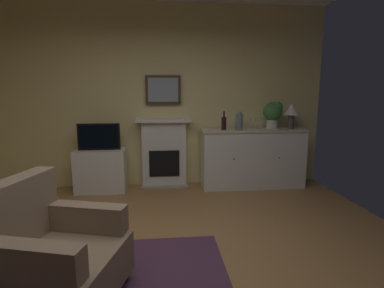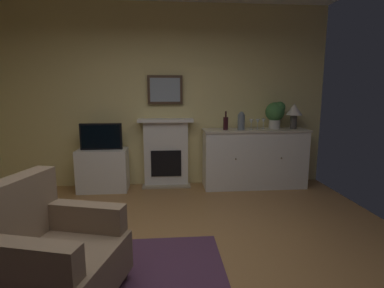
{
  "view_description": "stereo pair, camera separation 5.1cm",
  "coord_description": "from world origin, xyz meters",
  "px_view_note": "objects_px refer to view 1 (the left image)",
  "views": [
    {
      "loc": [
        -0.01,
        -2.34,
        1.53
      ],
      "look_at": [
        0.3,
        0.65,
        1.0
      ],
      "focal_mm": 28.16,
      "sensor_mm": 36.0,
      "label": 1
    },
    {
      "loc": [
        0.04,
        -2.35,
        1.53
      ],
      "look_at": [
        0.3,
        0.65,
        1.0
      ],
      "focal_mm": 28.16,
      "sensor_mm": 36.0,
      "label": 2
    }
  ],
  "objects_px": {
    "wine_glass_right": "(261,121)",
    "tv_set": "(99,137)",
    "table_lamp": "(292,111)",
    "wine_glass_center": "(256,122)",
    "tv_cabinet": "(101,170)",
    "sideboard_cabinet": "(252,158)",
    "vase_decorative": "(239,121)",
    "armchair": "(52,254)",
    "potted_plant_small": "(273,113)",
    "wine_bottle": "(224,123)",
    "fireplace_unit": "(164,153)",
    "framed_picture": "(163,90)",
    "wine_glass_left": "(249,122)"
  },
  "relations": [
    {
      "from": "sideboard_cabinet",
      "to": "tv_set",
      "type": "height_order",
      "value": "tv_set"
    },
    {
      "from": "table_lamp",
      "to": "wine_glass_center",
      "type": "height_order",
      "value": "table_lamp"
    },
    {
      "from": "fireplace_unit",
      "to": "wine_glass_right",
      "type": "distance_m",
      "value": 1.64
    },
    {
      "from": "table_lamp",
      "to": "armchair",
      "type": "distance_m",
      "value": 3.91
    },
    {
      "from": "table_lamp",
      "to": "potted_plant_small",
      "type": "height_order",
      "value": "potted_plant_small"
    },
    {
      "from": "framed_picture",
      "to": "wine_glass_right",
      "type": "relative_size",
      "value": 3.33
    },
    {
      "from": "wine_glass_center",
      "to": "tv_set",
      "type": "distance_m",
      "value": 2.42
    },
    {
      "from": "tv_cabinet",
      "to": "fireplace_unit",
      "type": "bearing_deg",
      "value": 9.45
    },
    {
      "from": "wine_glass_center",
      "to": "vase_decorative",
      "type": "distance_m",
      "value": 0.28
    },
    {
      "from": "wine_glass_left",
      "to": "vase_decorative",
      "type": "xyz_separation_m",
      "value": [
        -0.16,
        -0.01,
        0.02
      ]
    },
    {
      "from": "vase_decorative",
      "to": "armchair",
      "type": "xyz_separation_m",
      "value": [
        -2.0,
        -2.49,
        -0.69
      ]
    },
    {
      "from": "wine_glass_right",
      "to": "tv_set",
      "type": "height_order",
      "value": "wine_glass_right"
    },
    {
      "from": "wine_glass_left",
      "to": "vase_decorative",
      "type": "relative_size",
      "value": 0.59
    },
    {
      "from": "fireplace_unit",
      "to": "vase_decorative",
      "type": "xyz_separation_m",
      "value": [
        1.17,
        -0.23,
        0.53
      ]
    },
    {
      "from": "potted_plant_small",
      "to": "fireplace_unit",
      "type": "bearing_deg",
      "value": 175.67
    },
    {
      "from": "tv_cabinet",
      "to": "sideboard_cabinet",
      "type": "bearing_deg",
      "value": -0.36
    },
    {
      "from": "table_lamp",
      "to": "wine_bottle",
      "type": "xyz_separation_m",
      "value": [
        -1.1,
        -0.05,
        -0.17
      ]
    },
    {
      "from": "vase_decorative",
      "to": "potted_plant_small",
      "type": "xyz_separation_m",
      "value": [
        0.58,
        0.1,
        0.12
      ]
    },
    {
      "from": "fireplace_unit",
      "to": "sideboard_cabinet",
      "type": "bearing_deg",
      "value": -7.16
    },
    {
      "from": "wine_glass_center",
      "to": "armchair",
      "type": "relative_size",
      "value": 0.17
    },
    {
      "from": "wine_bottle",
      "to": "potted_plant_small",
      "type": "height_order",
      "value": "potted_plant_small"
    },
    {
      "from": "tv_set",
      "to": "potted_plant_small",
      "type": "xyz_separation_m",
      "value": [
        2.72,
        0.05,
        0.34
      ]
    },
    {
      "from": "table_lamp",
      "to": "tv_set",
      "type": "xyz_separation_m",
      "value": [
        -3.0,
        -0.01,
        -0.36
      ]
    },
    {
      "from": "fireplace_unit",
      "to": "tv_cabinet",
      "type": "distance_m",
      "value": 1.01
    },
    {
      "from": "table_lamp",
      "to": "wine_bottle",
      "type": "bearing_deg",
      "value": -177.48
    },
    {
      "from": "framed_picture",
      "to": "fireplace_unit",
      "type": "bearing_deg",
      "value": -90.0
    },
    {
      "from": "framed_picture",
      "to": "armchair",
      "type": "xyz_separation_m",
      "value": [
        -0.83,
        -2.76,
        -1.17
      ]
    },
    {
      "from": "sideboard_cabinet",
      "to": "tv_set",
      "type": "relative_size",
      "value": 2.66
    },
    {
      "from": "wine_glass_center",
      "to": "potted_plant_small",
      "type": "height_order",
      "value": "potted_plant_small"
    },
    {
      "from": "fireplace_unit",
      "to": "tv_cabinet",
      "type": "height_order",
      "value": "fireplace_unit"
    },
    {
      "from": "sideboard_cabinet",
      "to": "wine_glass_center",
      "type": "distance_m",
      "value": 0.59
    },
    {
      "from": "wine_glass_center",
      "to": "potted_plant_small",
      "type": "relative_size",
      "value": 0.38
    },
    {
      "from": "wine_glass_right",
      "to": "armchair",
      "type": "bearing_deg",
      "value": -132.74
    },
    {
      "from": "sideboard_cabinet",
      "to": "framed_picture",
      "type": "bearing_deg",
      "value": 171.03
    },
    {
      "from": "armchair",
      "to": "vase_decorative",
      "type": "bearing_deg",
      "value": 51.21
    },
    {
      "from": "framed_picture",
      "to": "sideboard_cabinet",
      "type": "relative_size",
      "value": 0.33
    },
    {
      "from": "table_lamp",
      "to": "wine_bottle",
      "type": "height_order",
      "value": "table_lamp"
    },
    {
      "from": "tv_cabinet",
      "to": "potted_plant_small",
      "type": "distance_m",
      "value": 2.85
    },
    {
      "from": "tv_cabinet",
      "to": "table_lamp",
      "type": "bearing_deg",
      "value": -0.29
    },
    {
      "from": "framed_picture",
      "to": "vase_decorative",
      "type": "distance_m",
      "value": 1.29
    },
    {
      "from": "vase_decorative",
      "to": "tv_cabinet",
      "type": "relative_size",
      "value": 0.38
    },
    {
      "from": "table_lamp",
      "to": "wine_glass_center",
      "type": "bearing_deg",
      "value": -178.85
    },
    {
      "from": "wine_bottle",
      "to": "wine_glass_center",
      "type": "height_order",
      "value": "wine_bottle"
    },
    {
      "from": "potted_plant_small",
      "to": "vase_decorative",
      "type": "bearing_deg",
      "value": -170.61
    },
    {
      "from": "wine_bottle",
      "to": "wine_glass_center",
      "type": "xyz_separation_m",
      "value": [
        0.51,
        0.04,
        0.01
      ]
    },
    {
      "from": "wine_glass_center",
      "to": "vase_decorative",
      "type": "xyz_separation_m",
      "value": [
        -0.27,
        -0.04,
        0.02
      ]
    },
    {
      "from": "wine_glass_center",
      "to": "tv_set",
      "type": "bearing_deg",
      "value": 179.92
    },
    {
      "from": "vase_decorative",
      "to": "armchair",
      "type": "height_order",
      "value": "vase_decorative"
    },
    {
      "from": "fireplace_unit",
      "to": "sideboard_cabinet",
      "type": "relative_size",
      "value": 0.67
    },
    {
      "from": "wine_glass_left",
      "to": "tv_set",
      "type": "xyz_separation_m",
      "value": [
        -2.3,
        0.03,
        -0.21
      ]
    }
  ]
}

